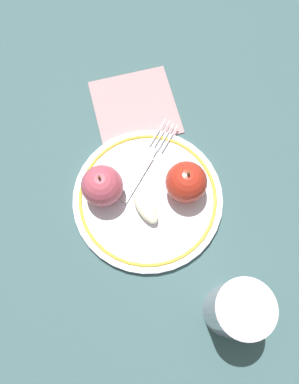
% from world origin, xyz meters
% --- Properties ---
extents(ground_plane, '(2.00, 2.00, 0.00)m').
position_xyz_m(ground_plane, '(0.00, 0.00, 0.00)').
color(ground_plane, '#3E5E60').
extents(plate, '(0.25, 0.25, 0.02)m').
position_xyz_m(plate, '(0.00, -0.01, 0.01)').
color(plate, white).
rests_on(plate, ground_plane).
extents(apple_red_whole, '(0.07, 0.07, 0.08)m').
position_xyz_m(apple_red_whole, '(0.06, -0.03, 0.05)').
color(apple_red_whole, red).
rests_on(apple_red_whole, plate).
extents(apple_second_whole, '(0.07, 0.07, 0.08)m').
position_xyz_m(apple_second_whole, '(-0.06, 0.03, 0.05)').
color(apple_second_whole, '#C84E61').
rests_on(apple_second_whole, plate).
extents(apple_slice_front, '(0.03, 0.06, 0.02)m').
position_xyz_m(apple_slice_front, '(-0.01, -0.03, 0.02)').
color(apple_slice_front, '#F1EDCA').
rests_on(apple_slice_front, plate).
extents(fork, '(0.16, 0.10, 0.00)m').
position_xyz_m(fork, '(0.03, 0.04, 0.02)').
color(fork, silver).
rests_on(fork, plate).
extents(drinking_glass, '(0.08, 0.08, 0.12)m').
position_xyz_m(drinking_glass, '(0.02, -0.23, 0.06)').
color(drinking_glass, silver).
rests_on(drinking_glass, ground_plane).
extents(napkin_folded, '(0.18, 0.18, 0.01)m').
position_xyz_m(napkin_folded, '(0.07, 0.16, 0.00)').
color(napkin_folded, '#CB8E93').
rests_on(napkin_folded, ground_plane).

